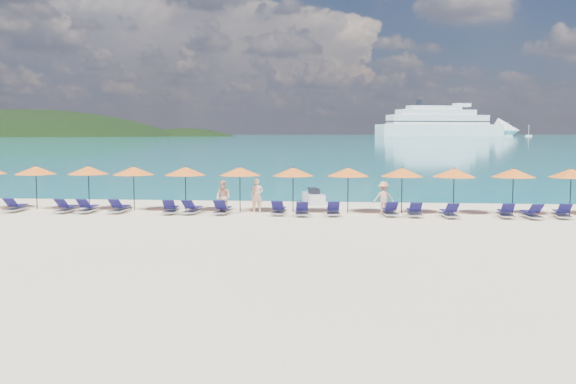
{
  "coord_description": "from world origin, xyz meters",
  "views": [
    {
      "loc": [
        2.87,
        -26.41,
        3.96
      ],
      "look_at": [
        0.0,
        3.0,
        1.2
      ],
      "focal_mm": 40.0,
      "sensor_mm": 36.0,
      "label": 1
    }
  ],
  "objects": [
    {
      "name": "umbrella_10",
      "position": [
        10.65,
        5.13,
        2.02
      ],
      "size": [
        2.1,
        2.1,
        2.28
      ],
      "color": "black",
      "rests_on": "ground"
    },
    {
      "name": "umbrella_6",
      "position": [
        0.05,
        5.0,
        2.02
      ],
      "size": [
        2.1,
        2.1,
        2.28
      ],
      "color": "black",
      "rests_on": "ground"
    },
    {
      "name": "sailboat_far",
      "position": [
        158.75,
        557.05,
        1.06
      ],
      "size": [
        5.61,
        1.87,
        10.29
      ],
      "color": "white",
      "rests_on": "ground"
    },
    {
      "name": "lounger_6",
      "position": [
        -5.81,
        3.84,
        0.24
      ],
      "size": [
        0.79,
        1.76,
        0.66
      ],
      "rotation": [
        0.0,
        0.0,
        0.1
      ],
      "color": "silver",
      "rests_on": "ground"
    },
    {
      "name": "beachgoer_a",
      "position": [
        -1.7,
        4.71,
        0.85
      ],
      "size": [
        0.62,
        0.41,
        1.69
      ],
      "primitive_type": "imported",
      "rotation": [
        0.0,
        0.0,
        -0.01
      ],
      "color": "tan",
      "rests_on": "ground"
    },
    {
      "name": "umbrella_8",
      "position": [
        5.38,
        5.1,
        2.02
      ],
      "size": [
        2.1,
        2.1,
        2.28
      ],
      "color": "black",
      "rests_on": "ground"
    },
    {
      "name": "beachgoer_c",
      "position": [
        4.48,
        4.69,
        0.8
      ],
      "size": [
        1.06,
        0.53,
        1.6
      ],
      "primitive_type": "imported",
      "rotation": [
        0.0,
        0.0,
        3.19
      ],
      "color": "tan",
      "rests_on": "ground"
    },
    {
      "name": "cruise_ship",
      "position": [
        99.5,
        599.66,
        10.68
      ],
      "size": [
        146.69,
        71.81,
        41.04
      ],
      "rotation": [
        0.0,
        0.0,
        0.34
      ],
      "color": "white",
      "rests_on": "ground"
    },
    {
      "name": "lounger_3",
      "position": [
        -11.05,
        3.79,
        0.24
      ],
      "size": [
        0.7,
        1.73,
        0.66
      ],
      "rotation": [
        0.0,
        0.0,
        -0.05
      ],
      "color": "silver",
      "rests_on": "ground"
    },
    {
      "name": "lounger_12",
      "position": [
        4.74,
        4.07,
        0.24
      ],
      "size": [
        0.79,
        1.76,
        0.66
      ],
      "rotation": [
        0.0,
        0.0,
        0.1
      ],
      "color": "silver",
      "rests_on": "ground"
    },
    {
      "name": "umbrella_2",
      "position": [
        -10.51,
        5.24,
        2.02
      ],
      "size": [
        2.1,
        2.1,
        2.28
      ],
      "color": "black",
      "rests_on": "ground"
    },
    {
      "name": "beachgoer_b",
      "position": [
        -3.23,
        3.88,
        0.83
      ],
      "size": [
        0.93,
        0.81,
        1.66
      ],
      "primitive_type": "imported",
      "rotation": [
        0.0,
        0.0,
        -0.52
      ],
      "color": "tan",
      "rests_on": "ground"
    },
    {
      "name": "umbrella_1",
      "position": [
        -13.18,
        4.95,
        2.02
      ],
      "size": [
        2.1,
        2.1,
        2.28
      ],
      "color": "black",
      "rests_on": "ground"
    },
    {
      "name": "umbrella_7",
      "position": [
        2.76,
        5.06,
        2.02
      ],
      "size": [
        2.1,
        2.1,
        2.28
      ],
      "color": "black",
      "rests_on": "ground"
    },
    {
      "name": "lounger_15",
      "position": [
        10.06,
        3.91,
        0.24
      ],
      "size": [
        0.72,
        1.73,
        0.66
      ],
      "rotation": [
        0.0,
        0.0,
        -0.06
      ],
      "color": "silver",
      "rests_on": "ground"
    },
    {
      "name": "lounger_5",
      "position": [
        -8.44,
        3.99,
        0.24
      ],
      "size": [
        0.67,
        1.72,
        0.66
      ],
      "rotation": [
        0.0,
        0.0,
        -0.03
      ],
      "color": "silver",
      "rests_on": "ground"
    },
    {
      "name": "sea",
      "position": [
        0.0,
        660.0,
        0.01
      ],
      "size": [
        1600.0,
        1300.0,
        0.01
      ],
      "primitive_type": "cube",
      "color": "#1FA9B2",
      "rests_on": "ground"
    },
    {
      "name": "lounger_11",
      "position": [
        2.07,
        3.93,
        0.24
      ],
      "size": [
        0.74,
        1.74,
        0.66
      ],
      "rotation": [
        0.0,
        0.0,
        0.07
      ],
      "color": "silver",
      "rests_on": "ground"
    },
    {
      "name": "lounger_7",
      "position": [
        -4.77,
        3.9,
        0.24
      ],
      "size": [
        0.79,
        1.75,
        0.66
      ],
      "rotation": [
        0.0,
        0.0,
        -0.1
      ],
      "color": "silver",
      "rests_on": "ground"
    },
    {
      "name": "ground",
      "position": [
        0.0,
        0.0,
        0.0
      ],
      "size": [
        1400.0,
        1400.0,
        0.0
      ],
      "primitive_type": "plane",
      "color": "beige"
    },
    {
      "name": "headland_main",
      "position": [
        -300.0,
        540.0,
        -38.0
      ],
      "size": [
        374.0,
        242.0,
        126.5
      ],
      "color": "black",
      "rests_on": "ground"
    },
    {
      "name": "lounger_4",
      "position": [
        -10.01,
        3.85,
        0.24
      ],
      "size": [
        0.63,
        1.7,
        0.66
      ],
      "rotation": [
        0.0,
        0.0,
        0.01
      ],
      "color": "silver",
      "rests_on": "ground"
    },
    {
      "name": "umbrella_3",
      "position": [
        -8.04,
        4.99,
        2.02
      ],
      "size": [
        2.1,
        2.1,
        2.28
      ],
      "color": "black",
      "rests_on": "ground"
    },
    {
      "name": "lounger_2",
      "position": [
        -13.78,
        3.93,
        0.24
      ],
      "size": [
        0.69,
        1.72,
        0.66
      ],
      "rotation": [
        0.0,
        0.0,
        0.04
      ],
      "color": "silver",
      "rests_on": "ground"
    },
    {
      "name": "umbrella_11",
      "position": [
        13.34,
        5.19,
        2.02
      ],
      "size": [
        2.1,
        2.1,
        2.28
      ],
      "color": "black",
      "rests_on": "ground"
    },
    {
      "name": "lounger_8",
      "position": [
        -3.27,
        3.91,
        0.24
      ],
      "size": [
        0.69,
        1.72,
        0.66
      ],
      "rotation": [
        0.0,
        0.0,
        -0.04
      ],
      "color": "silver",
      "rests_on": "ground"
    },
    {
      "name": "lounger_10",
      "position": [
        0.59,
        3.7,
        0.24
      ],
      "size": [
        0.79,
        1.75,
        0.66
      ],
      "rotation": [
        0.0,
        0.0,
        0.1
      ],
      "color": "silver",
      "rests_on": "ground"
    },
    {
      "name": "lounger_16",
      "position": [
        11.16,
        3.72,
        0.24
      ],
      "size": [
        0.78,
        1.75,
        0.66
      ],
      "rotation": [
        0.0,
        0.0,
        0.1
      ],
      "color": "silver",
      "rests_on": "ground"
    },
    {
      "name": "lounger_13",
      "position": [
        5.87,
        3.92,
        0.24
      ],
      "size": [
        0.67,
        1.72,
        0.66
      ],
      "rotation": [
        0.0,
        0.0,
        0.03
      ],
      "color": "silver",
      "rests_on": "ground"
    },
    {
      "name": "lounger_9",
      "position": [
        -0.54,
        3.97,
        0.24
      ],
      "size": [
        0.63,
        1.7,
        0.66
      ],
      "rotation": [
        0.0,
        0.0,
        -0.01
      ],
      "color": "silver",
      "rests_on": "ground"
    },
    {
      "name": "headland_small",
      "position": [
        -150.0,
        560.0,
        -35.0
      ],
      "size": [
        162.0,
        126.0,
        85.5
      ],
      "color": "black",
      "rests_on": "ground"
    },
    {
      "name": "lounger_17",
      "position": [
        12.62,
        4.03,
        0.24
      ],
      "size": [
        0.78,
        1.75,
        0.66
      ],
      "rotation": [
        0.0,
        0.0,
        -0.1
      ],
      "color": "silver",
      "rests_on": "ground"
    },
    {
      "name": "lounger_14",
      "position": [
        7.46,
        3.71,
        0.24
      ],
      "size": [
        0.77,
        1.75,
        0.66
      ],
      "rotation": [
        0.0,
        0.0,
        0.09
      ],
      "color": "silver",
      "rests_on": "ground"
    },
    {
      "name": "umbrella_9",
      "position": [
        7.84,
        4.99,
        2.02
      ],
      "size": [
        2.1,
        2.1,
        2.28
      ],
      "color": "black",
      "rests_on": "ground"
    },
    {
      "name": "jetski",
      "position": [
        0.83,
        9.26,
        0.34
      ],
      "size": [
        1.45,
        2.45,
        0.82
      ],
      "rotation": [
        0.0,
        0.0,
        0.27
      ],
      "color": "silver",
      "rests_on": "ground"
    },
    {
      "name": "sailboat_near",
      "position": [
        130.68,
        512.57,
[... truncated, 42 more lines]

